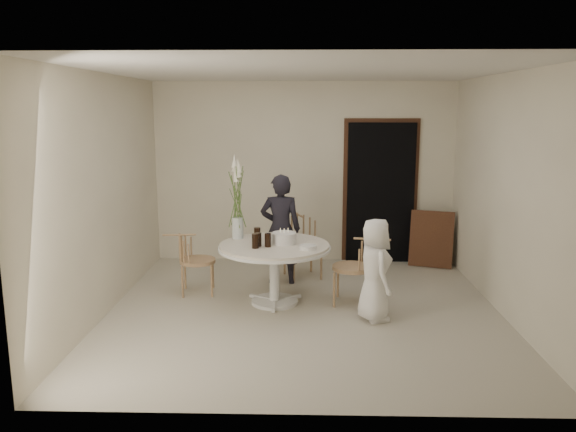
{
  "coord_description": "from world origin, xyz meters",
  "views": [
    {
      "loc": [
        -0.02,
        -6.18,
        2.32
      ],
      "look_at": [
        -0.19,
        0.3,
        1.06
      ],
      "focal_mm": 35.0,
      "sensor_mm": 36.0,
      "label": 1
    }
  ],
  "objects_px": {
    "boy": "(375,270)",
    "birthday_cake": "(284,238)",
    "chair_far": "(300,236)",
    "flower_vase": "(237,199)",
    "chair_right": "(362,261)",
    "table": "(274,253)",
    "girl": "(281,229)",
    "chair_left": "(189,255)"
  },
  "relations": [
    {
      "from": "chair_left",
      "to": "girl",
      "type": "xyz_separation_m",
      "value": [
        1.14,
        0.48,
        0.23
      ]
    },
    {
      "from": "table",
      "to": "chair_right",
      "type": "bearing_deg",
      "value": 0.0
    },
    {
      "from": "boy",
      "to": "chair_left",
      "type": "bearing_deg",
      "value": 55.72
    },
    {
      "from": "table",
      "to": "flower_vase",
      "type": "relative_size",
      "value": 1.28
    },
    {
      "from": "chair_right",
      "to": "girl",
      "type": "relative_size",
      "value": 0.56
    },
    {
      "from": "boy",
      "to": "birthday_cake",
      "type": "height_order",
      "value": "boy"
    },
    {
      "from": "chair_far",
      "to": "flower_vase",
      "type": "height_order",
      "value": "flower_vase"
    },
    {
      "from": "birthday_cake",
      "to": "girl",
      "type": "bearing_deg",
      "value": 95.29
    },
    {
      "from": "chair_right",
      "to": "flower_vase",
      "type": "bearing_deg",
      "value": -90.94
    },
    {
      "from": "chair_left",
      "to": "girl",
      "type": "relative_size",
      "value": 0.53
    },
    {
      "from": "chair_far",
      "to": "flower_vase",
      "type": "distance_m",
      "value": 1.35
    },
    {
      "from": "table",
      "to": "chair_left",
      "type": "bearing_deg",
      "value": 162.74
    },
    {
      "from": "chair_left",
      "to": "girl",
      "type": "height_order",
      "value": "girl"
    },
    {
      "from": "chair_far",
      "to": "chair_right",
      "type": "xyz_separation_m",
      "value": [
        0.74,
        -1.19,
        -0.03
      ]
    },
    {
      "from": "table",
      "to": "chair_right",
      "type": "relative_size",
      "value": 1.62
    },
    {
      "from": "boy",
      "to": "flower_vase",
      "type": "relative_size",
      "value": 1.1
    },
    {
      "from": "girl",
      "to": "chair_left",
      "type": "bearing_deg",
      "value": 23.2
    },
    {
      "from": "table",
      "to": "boy",
      "type": "height_order",
      "value": "boy"
    },
    {
      "from": "birthday_cake",
      "to": "chair_right",
      "type": "bearing_deg",
      "value": -1.34
    },
    {
      "from": "boy",
      "to": "birthday_cake",
      "type": "bearing_deg",
      "value": 49.16
    },
    {
      "from": "chair_right",
      "to": "girl",
      "type": "height_order",
      "value": "girl"
    },
    {
      "from": "chair_left",
      "to": "girl",
      "type": "bearing_deg",
      "value": -73.93
    },
    {
      "from": "boy",
      "to": "birthday_cake",
      "type": "relative_size",
      "value": 4.02
    },
    {
      "from": "chair_far",
      "to": "chair_left",
      "type": "distance_m",
      "value": 1.63
    },
    {
      "from": "flower_vase",
      "to": "chair_right",
      "type": "bearing_deg",
      "value": -10.93
    },
    {
      "from": "chair_left",
      "to": "boy",
      "type": "distance_m",
      "value": 2.38
    },
    {
      "from": "chair_far",
      "to": "girl",
      "type": "height_order",
      "value": "girl"
    },
    {
      "from": "chair_right",
      "to": "boy",
      "type": "bearing_deg",
      "value": 19.75
    },
    {
      "from": "chair_far",
      "to": "chair_right",
      "type": "relative_size",
      "value": 1.06
    },
    {
      "from": "table",
      "to": "boy",
      "type": "bearing_deg",
      "value": -23.92
    },
    {
      "from": "chair_right",
      "to": "table",
      "type": "bearing_deg",
      "value": -80.01
    },
    {
      "from": "boy",
      "to": "flower_vase",
      "type": "height_order",
      "value": "flower_vase"
    },
    {
      "from": "chair_right",
      "to": "birthday_cake",
      "type": "distance_m",
      "value": 0.96
    },
    {
      "from": "chair_right",
      "to": "birthday_cake",
      "type": "height_order",
      "value": "birthday_cake"
    },
    {
      "from": "chair_far",
      "to": "chair_left",
      "type": "relative_size",
      "value": 1.11
    },
    {
      "from": "chair_left",
      "to": "birthday_cake",
      "type": "bearing_deg",
      "value": -111.54
    },
    {
      "from": "birthday_cake",
      "to": "boy",
      "type": "bearing_deg",
      "value": -27.26
    },
    {
      "from": "chair_far",
      "to": "birthday_cake",
      "type": "bearing_deg",
      "value": -118.11
    },
    {
      "from": "chair_far",
      "to": "birthday_cake",
      "type": "xyz_separation_m",
      "value": [
        -0.18,
        -1.16,
        0.24
      ]
    },
    {
      "from": "girl",
      "to": "flower_vase",
      "type": "xyz_separation_m",
      "value": [
        -0.51,
        -0.53,
        0.49
      ]
    },
    {
      "from": "chair_right",
      "to": "girl",
      "type": "bearing_deg",
      "value": -119.41
    },
    {
      "from": "birthday_cake",
      "to": "chair_far",
      "type": "bearing_deg",
      "value": 81.18
    }
  ]
}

